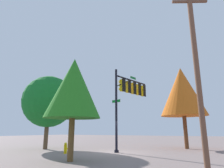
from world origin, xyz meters
name	(u,v)px	position (x,y,z in m)	size (l,w,h in m)	color
ground_plane	(117,153)	(0.00, 0.00, 0.00)	(120.00, 120.00, 0.00)	gray
signal_pole_assembly	(129,92)	(1.90, -0.45, 5.27)	(4.73, 1.74, 7.06)	black
utility_pole	(197,68)	(-5.06, -6.90, 4.62)	(0.91, 1.66, 8.91)	brown
fire_hydrant	(66,148)	(-2.55, 3.16, 0.41)	(0.33, 0.24, 0.83)	yellow
tree_near	(182,91)	(6.32, -4.58, 5.76)	(4.64, 4.64, 8.35)	brown
tree_mid	(74,88)	(-5.46, 0.23, 4.33)	(3.42, 3.42, 6.26)	brown
tree_far	(49,101)	(-0.56, 7.43, 4.63)	(5.17, 5.17, 7.22)	brown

